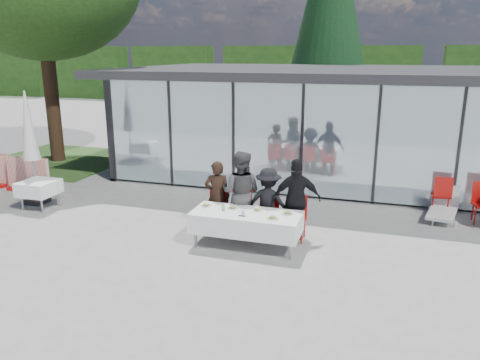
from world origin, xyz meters
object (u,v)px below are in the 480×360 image
dining_table (246,222)px  spare_table_left (39,188)px  market_umbrella (29,133)px  conifer_tree (330,2)px  diner_a (217,196)px  diner_d (296,200)px  diner_chair_b (241,209)px  diner_chair_a (218,207)px  plate_c (258,209)px  plate_b (233,207)px  lounger (444,207)px  juice_bottle (223,208)px  diner_chair_c (268,212)px  plate_extra (273,218)px  folded_eyeglasses (242,216)px  diner_chair_d (296,215)px  plate_a (206,205)px  spare_chair_b (442,193)px  diner_b (241,192)px  diner_c (268,202)px  plate_d (288,213)px

dining_table → spare_table_left: dining_table is taller
market_umbrella → conifer_tree: 13.67m
diner_a → diner_d: 1.81m
dining_table → diner_chair_b: bearing=114.9°
diner_chair_a → spare_table_left: size_ratio=1.13×
diner_chair_a → plate_c: (1.10, -0.55, 0.24)m
diner_d → conifer_tree: (-0.94, 11.86, 5.10)m
plate_b → lounger: (4.47, 3.00, -0.52)m
plate_c → juice_bottle: (-0.68, -0.24, 0.04)m
diner_chair_c → lounger: 4.55m
diner_d → plate_extra: bearing=55.3°
diner_chair_b → folded_eyeglasses: 1.07m
juice_bottle → diner_chair_d: bearing=29.7°
diner_chair_d → market_umbrella: market_umbrella is taller
plate_a → plate_b: 0.59m
diner_chair_b → spare_chair_b: (4.43, 2.70, 0.00)m
conifer_tree → market_umbrella: bearing=-118.3°
diner_chair_a → folded_eyeglasses: bearing=-48.2°
folded_eyeglasses → plate_c: bearing=63.8°
diner_chair_a → folded_eyeglasses: (0.88, -0.99, 0.22)m
diner_chair_c → conifer_tree: (-0.32, 11.86, 5.45)m
conifer_tree → spare_chair_b: bearing=-65.8°
diner_b → plate_a: 0.86m
plate_extra → diner_a: bearing=147.6°
plate_a → diner_d: bearing=18.3°
diner_b → diner_chair_d: bearing=-177.8°
diner_a → conifer_tree: (0.86, 11.86, 5.18)m
dining_table → diner_b: 0.91m
spare_table_left → conifer_tree: (5.79, 11.83, 5.43)m
diner_c → spare_table_left: size_ratio=1.79×
diner_chair_c → plate_b: diner_chair_c is taller
folded_eyeglasses → lounger: bearing=39.4°
plate_b → juice_bottle: size_ratio=1.79×
diner_chair_a → diner_chair_b: same height
plate_b → spare_table_left: size_ratio=0.29×
dining_table → diner_d: bearing=39.5°
dining_table → diner_chair_c: size_ratio=2.32×
diner_chair_b → market_umbrella: market_umbrella is taller
diner_b → market_umbrella: market_umbrella is taller
diner_a → lounger: diner_a is taller
diner_b → plate_d: (1.18, -0.59, -0.16)m
plate_d → diner_b: bearing=153.4°
diner_d → spare_chair_b: 4.19m
dining_table → diner_b: (-0.35, 0.75, 0.40)m
spare_table_left → plate_c: bearing=-5.5°
plate_c → spare_chair_b: (3.89, 3.26, -0.24)m
diner_c → plate_a: bearing=27.5°
diner_chair_b → plate_b: (0.01, -0.59, 0.24)m
plate_c → plate_a: bearing=-177.1°
plate_b → plate_extra: (0.95, -0.38, 0.00)m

